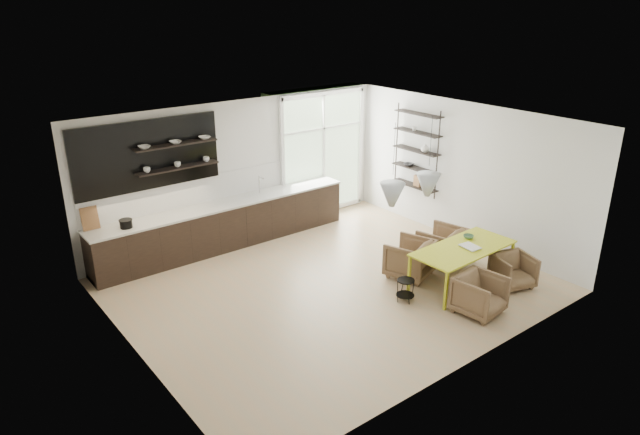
{
  "coord_description": "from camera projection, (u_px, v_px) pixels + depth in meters",
  "views": [
    {
      "loc": [
        -5.7,
        -7.04,
        4.83
      ],
      "look_at": [
        0.24,
        0.6,
        1.06
      ],
      "focal_mm": 32.0,
      "sensor_mm": 36.0,
      "label": 1
    }
  ],
  "objects": [
    {
      "name": "room",
      "position": [
        318.0,
        186.0,
        10.8
      ],
      "size": [
        7.02,
        6.01,
        2.91
      ],
      "color": "tan",
      "rests_on": "ground"
    },
    {
      "name": "kitchen_run",
      "position": [
        221.0,
        220.0,
        11.55
      ],
      "size": [
        5.54,
        0.69,
        2.75
      ],
      "color": "black",
      "rests_on": "ground"
    },
    {
      "name": "right_shelving",
      "position": [
        417.0,
        153.0,
        12.37
      ],
      "size": [
        0.26,
        1.22,
        1.9
      ],
      "color": "black",
      "rests_on": "ground"
    },
    {
      "name": "dining_table",
      "position": [
        463.0,
        250.0,
        10.0
      ],
      "size": [
        2.0,
        0.95,
        0.72
      ],
      "rotation": [
        0.0,
        0.0,
        0.03
      ],
      "color": "gold",
      "rests_on": "ground"
    },
    {
      "name": "armchair_back_left",
      "position": [
        410.0,
        258.0,
        10.42
      ],
      "size": [
        0.96,
        0.98,
        0.7
      ],
      "primitive_type": "imported",
      "rotation": [
        0.0,
        0.0,
        3.47
      ],
      "color": "brown",
      "rests_on": "ground"
    },
    {
      "name": "armchair_back_right",
      "position": [
        441.0,
        245.0,
        10.95
      ],
      "size": [
        0.92,
        0.93,
        0.71
      ],
      "primitive_type": "imported",
      "rotation": [
        0.0,
        0.0,
        3.37
      ],
      "color": "brown",
      "rests_on": "ground"
    },
    {
      "name": "armchair_front_left",
      "position": [
        480.0,
        295.0,
        9.19
      ],
      "size": [
        0.79,
        0.8,
        0.66
      ],
      "primitive_type": "imported",
      "rotation": [
        0.0,
        0.0,
        0.12
      ],
      "color": "brown",
      "rests_on": "ground"
    },
    {
      "name": "armchair_front_right",
      "position": [
        513.0,
        271.0,
        10.07
      ],
      "size": [
        0.81,
        0.82,
        0.59
      ],
      "primitive_type": "imported",
      "rotation": [
        0.0,
        0.0,
        -0.32
      ],
      "color": "brown",
      "rests_on": "ground"
    },
    {
      "name": "wire_stool",
      "position": [
        406.0,
        287.0,
        9.59
      ],
      "size": [
        0.31,
        0.31,
        0.39
      ],
      "rotation": [
        0.0,
        0.0,
        -0.42
      ],
      "color": "black",
      "rests_on": "ground"
    },
    {
      "name": "table_book",
      "position": [
        465.0,
        248.0,
        9.91
      ],
      "size": [
        0.29,
        0.36,
        0.03
      ],
      "primitive_type": "imported",
      "rotation": [
        0.0,
        0.0,
        -0.12
      ],
      "color": "white",
      "rests_on": "dining_table"
    },
    {
      "name": "table_bowl",
      "position": [
        468.0,
        237.0,
        10.36
      ],
      "size": [
        0.19,
        0.19,
        0.06
      ],
      "primitive_type": "imported",
      "rotation": [
        0.0,
        0.0,
        -0.03
      ],
      "color": "#497452",
      "rests_on": "dining_table"
    }
  ]
}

